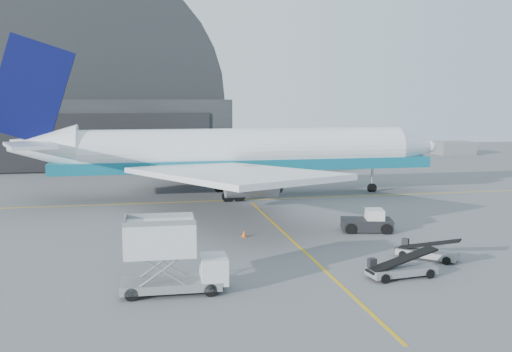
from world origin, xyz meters
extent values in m
plane|color=#565659|center=(0.00, 0.00, 0.00)|extent=(200.00, 200.00, 0.00)
cube|color=gold|center=(0.00, 20.00, 0.01)|extent=(80.00, 0.25, 0.02)
cube|color=gold|center=(0.00, -2.00, 0.01)|extent=(0.25, 40.00, 0.02)
cube|color=black|center=(-22.00, 65.00, 6.00)|extent=(50.00, 28.00, 12.00)
cube|color=black|center=(-22.00, 50.90, 5.00)|extent=(42.00, 0.40, 9.50)
cube|color=black|center=(38.00, 72.00, 0.00)|extent=(14.00, 8.00, 4.00)
cube|color=gray|center=(55.00, 68.00, 0.00)|extent=(8.00, 6.00, 2.80)
cylinder|color=white|center=(0.28, 22.79, 5.79)|extent=(40.09, 5.35, 5.35)
cone|color=white|center=(22.77, 22.79, 5.79)|extent=(4.90, 5.35, 5.35)
sphere|color=white|center=(25.00, 22.79, 5.79)|extent=(1.56, 1.56, 1.56)
cone|color=white|center=(-23.66, 22.79, 6.46)|extent=(7.79, 5.35, 5.35)
cube|color=black|center=(21.44, 22.79, 6.46)|extent=(2.90, 2.45, 0.78)
cube|color=#0E627A|center=(0.28, 22.79, 4.06)|extent=(46.77, 5.40, 1.34)
cube|color=white|center=(-4.17, 9.43, 4.68)|extent=(20.53, 27.30, 1.62)
cube|color=white|center=(-4.17, 36.15, 4.68)|extent=(20.53, 27.30, 1.62)
cube|color=white|center=(-24.22, 17.78, 7.13)|extent=(6.82, 9.32, 0.39)
cube|color=white|center=(-24.22, 27.80, 7.13)|extent=(6.82, 9.32, 0.39)
cube|color=#080B40|center=(-24.78, 22.79, 13.03)|extent=(10.32, 0.56, 12.83)
cylinder|color=gray|center=(-0.83, 13.88, 2.90)|extent=(5.79, 3.01, 3.01)
cylinder|color=gray|center=(-0.83, 31.70, 2.90)|extent=(5.79, 3.01, 3.01)
cylinder|color=#A5A5AA|center=(16.98, 22.79, 1.56)|extent=(0.31, 0.31, 3.12)
cylinder|color=black|center=(16.98, 22.79, 0.50)|extent=(1.22, 0.39, 1.22)
cylinder|color=black|center=(-1.95, 19.23, 0.61)|extent=(1.45, 0.50, 1.45)
cylinder|color=black|center=(-1.95, 26.35, 0.61)|extent=(1.45, 0.50, 1.45)
cube|color=gray|center=(-10.88, -11.83, 0.57)|extent=(6.25, 2.64, 0.52)
cube|color=silver|center=(-8.20, -11.90, 1.39)|extent=(1.71, 2.42, 1.65)
cube|color=black|center=(-7.43, -11.92, 1.65)|extent=(0.14, 1.96, 0.93)
cube|color=silver|center=(-11.50, -11.81, 3.51)|extent=(4.40, 2.70, 2.06)
cylinder|color=black|center=(-8.54, -12.98, 0.41)|extent=(0.83, 0.33, 0.82)
cylinder|color=black|center=(-8.48, -10.81, 0.41)|extent=(0.83, 0.33, 0.82)
cylinder|color=black|center=(-13.28, -12.85, 0.41)|extent=(0.83, 0.33, 0.82)
cylinder|color=black|center=(-13.22, -10.68, 0.41)|extent=(0.83, 0.33, 0.82)
cube|color=black|center=(7.59, 1.65, 0.62)|extent=(4.98, 3.48, 1.02)
cube|color=silver|center=(8.25, 1.49, 1.53)|extent=(2.02, 2.35, 1.02)
cylinder|color=black|center=(8.86, 0.18, 0.45)|extent=(1.08, 0.62, 1.02)
cylinder|color=black|center=(9.39, 2.38, 0.45)|extent=(1.08, 0.62, 1.02)
cylinder|color=black|center=(5.78, 0.93, 0.45)|extent=(1.08, 0.62, 1.02)
cylinder|color=black|center=(6.31, 3.12, 0.45)|extent=(1.08, 0.62, 1.02)
cube|color=gray|center=(4.59, -11.80, 0.48)|extent=(4.87, 2.16, 0.48)
cube|color=black|center=(4.59, -11.80, 1.23)|extent=(5.11, 1.66, 1.37)
cube|color=black|center=(2.60, -11.44, 1.02)|extent=(0.58, 0.49, 0.64)
cylinder|color=black|center=(6.38, -12.34, 0.32)|extent=(0.67, 0.34, 0.64)
cylinder|color=black|center=(6.20, -10.85, 0.32)|extent=(0.67, 0.34, 0.64)
cylinder|color=black|center=(2.98, -12.75, 0.32)|extent=(0.67, 0.34, 0.64)
cylinder|color=black|center=(2.80, -11.26, 0.32)|extent=(0.67, 0.34, 0.64)
cube|color=gray|center=(8.46, -8.04, 0.45)|extent=(4.31, 4.10, 0.45)
cube|color=black|center=(8.46, -8.04, 1.16)|extent=(4.18, 3.92, 1.29)
cube|color=black|center=(7.48, -6.41, 0.96)|extent=(0.65, 0.64, 0.61)
cylinder|color=black|center=(9.18, -9.65, 0.30)|extent=(0.62, 0.59, 0.61)
cylinder|color=black|center=(10.13, -8.60, 0.30)|extent=(0.62, 0.59, 0.61)
cylinder|color=black|center=(6.79, -7.48, 0.30)|extent=(0.62, 0.59, 0.61)
cylinder|color=black|center=(7.73, -6.43, 0.30)|extent=(0.62, 0.59, 0.61)
cube|color=#EF5907|center=(-3.84, 1.63, 0.02)|extent=(0.41, 0.41, 0.03)
cone|color=#EF5907|center=(-3.84, 1.63, 0.30)|extent=(0.41, 0.41, 0.59)
camera|label=1|loc=(-12.43, -46.49, 11.95)|focal=40.00mm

